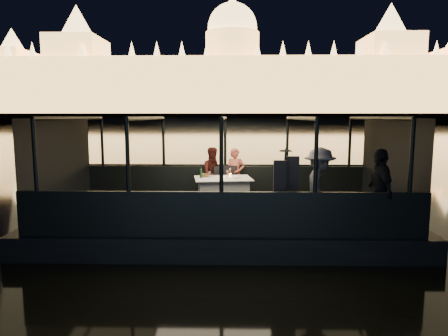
{
  "coord_description": "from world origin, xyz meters",
  "views": [
    {
      "loc": [
        0.21,
        -9.57,
        2.84
      ],
      "look_at": [
        0.0,
        0.4,
        1.55
      ],
      "focal_mm": 32.0,
      "sensor_mm": 36.0,
      "label": 1
    }
  ],
  "objects_px": {
    "person_woman_coral": "(235,173)",
    "coat_stand": "(285,187)",
    "chair_port_right": "(229,185)",
    "chair_port_left": "(221,185)",
    "person_man_maroon": "(214,174)",
    "dining_table_central": "(223,192)",
    "wine_bottle": "(201,172)",
    "passenger_stripe": "(319,189)",
    "passenger_dark": "(379,191)"
  },
  "relations": [
    {
      "from": "dining_table_central",
      "to": "person_man_maroon",
      "type": "distance_m",
      "value": 1.02
    },
    {
      "from": "coat_stand",
      "to": "passenger_stripe",
      "type": "xyz_separation_m",
      "value": [
        0.72,
        0.03,
        -0.05
      ]
    },
    {
      "from": "chair_port_right",
      "to": "coat_stand",
      "type": "height_order",
      "value": "coat_stand"
    },
    {
      "from": "person_man_maroon",
      "to": "passenger_stripe",
      "type": "relative_size",
      "value": 0.86
    },
    {
      "from": "dining_table_central",
      "to": "coat_stand",
      "type": "relative_size",
      "value": 0.86
    },
    {
      "from": "coat_stand",
      "to": "passenger_stripe",
      "type": "bearing_deg",
      "value": 2.71
    },
    {
      "from": "passenger_stripe",
      "to": "person_woman_coral",
      "type": "bearing_deg",
      "value": 41.09
    },
    {
      "from": "wine_bottle",
      "to": "person_woman_coral",
      "type": "bearing_deg",
      "value": 47.55
    },
    {
      "from": "chair_port_left",
      "to": "person_man_maroon",
      "type": "xyz_separation_m",
      "value": [
        -0.2,
        0.18,
        0.3
      ]
    },
    {
      "from": "dining_table_central",
      "to": "person_man_maroon",
      "type": "bearing_deg",
      "value": 107.32
    },
    {
      "from": "chair_port_right",
      "to": "wine_bottle",
      "type": "height_order",
      "value": "wine_bottle"
    },
    {
      "from": "dining_table_central",
      "to": "person_woman_coral",
      "type": "distance_m",
      "value": 1.08
    },
    {
      "from": "passenger_stripe",
      "to": "chair_port_left",
      "type": "bearing_deg",
      "value": 48.83
    },
    {
      "from": "dining_table_central",
      "to": "passenger_dark",
      "type": "relative_size",
      "value": 0.85
    },
    {
      "from": "chair_port_left",
      "to": "person_man_maroon",
      "type": "distance_m",
      "value": 0.4
    },
    {
      "from": "chair_port_left",
      "to": "coat_stand",
      "type": "xyz_separation_m",
      "value": [
        1.4,
        -2.75,
        0.45
      ]
    },
    {
      "from": "chair_port_left",
      "to": "chair_port_right",
      "type": "bearing_deg",
      "value": -23.23
    },
    {
      "from": "person_woman_coral",
      "to": "coat_stand",
      "type": "bearing_deg",
      "value": -75.02
    },
    {
      "from": "chair_port_right",
      "to": "coat_stand",
      "type": "xyz_separation_m",
      "value": [
        1.17,
        -2.74,
        0.45
      ]
    },
    {
      "from": "chair_port_left",
      "to": "passenger_stripe",
      "type": "height_order",
      "value": "passenger_stripe"
    },
    {
      "from": "chair_port_left",
      "to": "chair_port_right",
      "type": "relative_size",
      "value": 0.98
    },
    {
      "from": "coat_stand",
      "to": "wine_bottle",
      "type": "distance_m",
      "value": 2.76
    },
    {
      "from": "dining_table_central",
      "to": "wine_bottle",
      "type": "height_order",
      "value": "wine_bottle"
    },
    {
      "from": "chair_port_left",
      "to": "person_woman_coral",
      "type": "height_order",
      "value": "person_woman_coral"
    },
    {
      "from": "chair_port_right",
      "to": "passenger_dark",
      "type": "bearing_deg",
      "value": -19.23
    },
    {
      "from": "chair_port_right",
      "to": "passenger_dark",
      "type": "distance_m",
      "value": 4.23
    },
    {
      "from": "coat_stand",
      "to": "passenger_dark",
      "type": "relative_size",
      "value": 0.99
    },
    {
      "from": "dining_table_central",
      "to": "passenger_stripe",
      "type": "height_order",
      "value": "passenger_stripe"
    },
    {
      "from": "dining_table_central",
      "to": "chair_port_right",
      "type": "height_order",
      "value": "chair_port_right"
    },
    {
      "from": "chair_port_left",
      "to": "person_woman_coral",
      "type": "bearing_deg",
      "value": 8.6
    },
    {
      "from": "dining_table_central",
      "to": "chair_port_right",
      "type": "xyz_separation_m",
      "value": [
        0.15,
        0.72,
        0.06
      ]
    },
    {
      "from": "chair_port_right",
      "to": "passenger_stripe",
      "type": "relative_size",
      "value": 0.56
    },
    {
      "from": "person_woman_coral",
      "to": "passenger_stripe",
      "type": "relative_size",
      "value": 0.85
    },
    {
      "from": "chair_port_right",
      "to": "person_woman_coral",
      "type": "relative_size",
      "value": 0.66
    },
    {
      "from": "passenger_dark",
      "to": "person_woman_coral",
      "type": "bearing_deg",
      "value": -139.08
    },
    {
      "from": "wine_bottle",
      "to": "chair_port_right",
      "type": "bearing_deg",
      "value": 45.51
    },
    {
      "from": "coat_stand",
      "to": "chair_port_left",
      "type": "bearing_deg",
      "value": 117.05
    },
    {
      "from": "dining_table_central",
      "to": "wine_bottle",
      "type": "xyz_separation_m",
      "value": [
        -0.57,
        -0.02,
        0.53
      ]
    },
    {
      "from": "passenger_stripe",
      "to": "wine_bottle",
      "type": "xyz_separation_m",
      "value": [
        -2.62,
        1.97,
        0.06
      ]
    },
    {
      "from": "wine_bottle",
      "to": "person_man_maroon",
      "type": "bearing_deg",
      "value": 72.79
    },
    {
      "from": "chair_port_left",
      "to": "coat_stand",
      "type": "distance_m",
      "value": 3.12
    },
    {
      "from": "dining_table_central",
      "to": "person_man_maroon",
      "type": "height_order",
      "value": "person_man_maroon"
    },
    {
      "from": "person_woman_coral",
      "to": "wine_bottle",
      "type": "bearing_deg",
      "value": -136.03
    },
    {
      "from": "chair_port_right",
      "to": "passenger_dark",
      "type": "relative_size",
      "value": 0.56
    },
    {
      "from": "coat_stand",
      "to": "person_woman_coral",
      "type": "xyz_separation_m",
      "value": [
        -1.0,
        2.98,
        -0.15
      ]
    },
    {
      "from": "chair_port_right",
      "to": "person_man_maroon",
      "type": "bearing_deg",
      "value": -178.99
    },
    {
      "from": "person_woman_coral",
      "to": "chair_port_right",
      "type": "bearing_deg",
      "value": -128.8
    },
    {
      "from": "coat_stand",
      "to": "person_man_maroon",
      "type": "height_order",
      "value": "coat_stand"
    },
    {
      "from": "chair_port_left",
      "to": "passenger_dark",
      "type": "height_order",
      "value": "passenger_dark"
    },
    {
      "from": "chair_port_right",
      "to": "person_man_maroon",
      "type": "height_order",
      "value": "person_man_maroon"
    }
  ]
}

